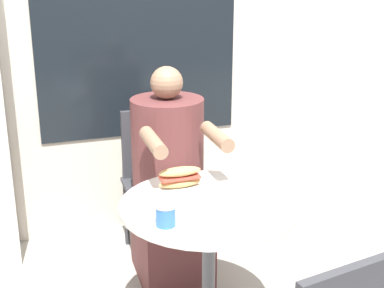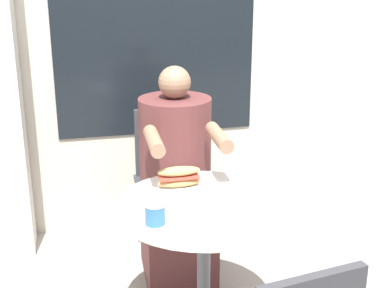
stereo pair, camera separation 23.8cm
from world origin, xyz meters
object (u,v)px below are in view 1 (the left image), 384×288
(drink_cup, at_px, (166,215))
(diner_chair, at_px, (154,169))
(seated_diner, at_px, (170,191))
(sandwich_on_plate, at_px, (180,179))
(cafe_table, at_px, (209,240))

(drink_cup, bearing_deg, diner_chair, 76.91)
(seated_diner, xyz_separation_m, sandwich_on_plate, (-0.08, -0.40, 0.24))
(diner_chair, distance_m, sandwich_on_plate, 0.79)
(diner_chair, height_order, drink_cup, diner_chair)
(seated_diner, bearing_deg, cafe_table, 92.29)
(seated_diner, height_order, drink_cup, seated_diner)
(cafe_table, height_order, sandwich_on_plate, sandwich_on_plate)
(cafe_table, xyz_separation_m, seated_diner, (0.01, 0.60, -0.01))
(diner_chair, height_order, seated_diner, seated_diner)
(cafe_table, height_order, diner_chair, diner_chair)
(diner_chair, distance_m, drink_cup, 1.14)
(diner_chair, relative_size, drink_cup, 9.56)
(seated_diner, bearing_deg, sandwich_on_plate, 82.24)
(cafe_table, distance_m, drink_cup, 0.36)
(cafe_table, distance_m, sandwich_on_plate, 0.31)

